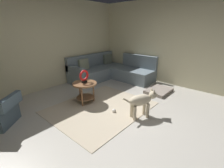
{
  "coord_description": "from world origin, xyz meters",
  "views": [
    {
      "loc": [
        -2.24,
        -1.75,
        1.84
      ],
      "look_at": [
        0.45,
        0.6,
        0.55
      ],
      "focal_mm": 25.39,
      "sensor_mm": 36.0,
      "label": 1
    }
  ],
  "objects": [
    {
      "name": "area_rug",
      "position": [
        0.15,
        0.7,
        0.01
      ],
      "size": [
        2.3,
        1.9,
        0.01
      ],
      "primitive_type": "cube",
      "color": "#BCAD93",
      "rests_on": "ground_plane"
    },
    {
      "name": "sectional_couch",
      "position": [
        1.99,
        2.02,
        0.29
      ],
      "size": [
        2.2,
        2.25,
        0.88
      ],
      "color": "slate",
      "rests_on": "ground_plane"
    },
    {
      "name": "torus_sculpture",
      "position": [
        0.09,
        1.19,
        0.71
      ],
      "size": [
        0.28,
        0.08,
        0.33
      ],
      "color": "black",
      "rests_on": "side_table"
    },
    {
      "name": "wall_back",
      "position": [
        0.0,
        2.94,
        1.35
      ],
      "size": [
        6.0,
        0.12,
        2.7
      ],
      "primitive_type": "cube",
      "color": "beige",
      "rests_on": "ground_plane"
    },
    {
      "name": "dog_toy_ball",
      "position": [
        0.19,
        0.31,
        0.04
      ],
      "size": [
        0.09,
        0.09,
        0.09
      ],
      "primitive_type": "sphere",
      "color": "silver",
      "rests_on": "ground_plane"
    },
    {
      "name": "ground_plane",
      "position": [
        0.0,
        0.0,
        -0.05
      ],
      "size": [
        6.0,
        6.0,
        0.1
      ],
      "primitive_type": "cube",
      "color": "#B7B2A8"
    },
    {
      "name": "side_table",
      "position": [
        0.09,
        1.19,
        0.42
      ],
      "size": [
        0.6,
        0.6,
        0.54
      ],
      "color": "brown",
      "rests_on": "ground_plane"
    },
    {
      "name": "dog_bed_mat",
      "position": [
        1.98,
        0.08,
        0.04
      ],
      "size": [
        0.8,
        0.6,
        0.09
      ],
      "primitive_type": "cube",
      "color": "gray",
      "rests_on": "ground_plane"
    },
    {
      "name": "dog",
      "position": [
        0.44,
        -0.25,
        0.38
      ],
      "size": [
        0.77,
        0.46,
        0.63
      ],
      "rotation": [
        0.0,
        0.0,
        4.22
      ],
      "color": "beige",
      "rests_on": "ground_plane"
    },
    {
      "name": "wall_right",
      "position": [
        2.94,
        0.0,
        1.35
      ],
      "size": [
        0.12,
        6.0,
        2.7
      ],
      "primitive_type": "cube",
      "color": "beige",
      "rests_on": "ground_plane"
    }
  ]
}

